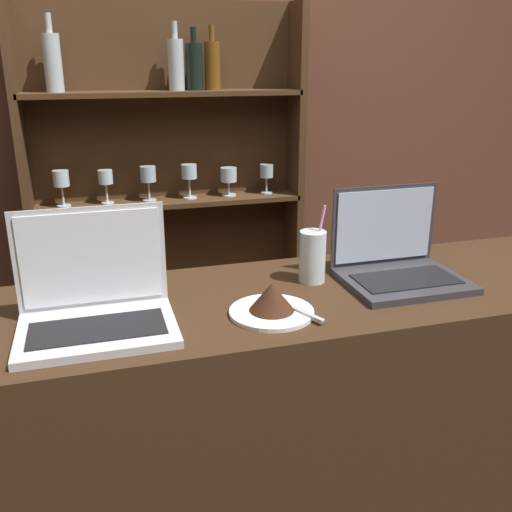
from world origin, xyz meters
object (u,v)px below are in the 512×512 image
Objects in this scene: cake_plate at (272,302)px; water_glass at (312,256)px; laptop_far at (397,261)px; laptop_near at (95,302)px.

cake_plate is 0.24m from water_glass.
laptop_near is at bearing -174.79° from laptop_far.
water_glass is (-0.22, 0.05, 0.02)m from laptop_far.
laptop_near is 0.57m from water_glass.
cake_plate is at bearing -134.48° from water_glass.
laptop_near is 1.62× the size of water_glass.
laptop_far is at bearing -12.36° from water_glass.
cake_plate is at bearing -162.73° from laptop_far.
cake_plate is (-0.39, -0.12, -0.02)m from laptop_far.
laptop_near reaches higher than cake_plate.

